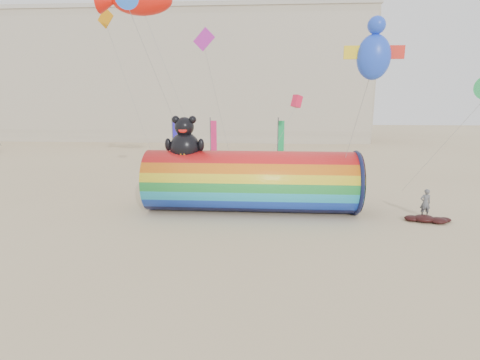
# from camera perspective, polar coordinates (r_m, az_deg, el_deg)

# --- Properties ---
(ground) EXTENTS (160.00, 160.00, 0.00)m
(ground) POSITION_cam_1_polar(r_m,az_deg,el_deg) (20.78, -1.67, -7.36)
(ground) COLOR #CCB58C
(ground) RESTS_ON ground
(hotel_building) EXTENTS (60.40, 15.40, 20.60)m
(hotel_building) POSITION_cam_1_polar(r_m,az_deg,el_deg) (66.93, -8.44, 15.20)
(hotel_building) COLOR #B7AD99
(hotel_building) RESTS_ON ground
(windsock_assembly) EXTENTS (13.11, 3.99, 6.04)m
(windsock_assembly) POSITION_cam_1_polar(r_m,az_deg,el_deg) (23.41, 1.67, 0.04)
(windsock_assembly) COLOR red
(windsock_assembly) RESTS_ON ground
(kite_handler) EXTENTS (0.65, 0.44, 1.73)m
(kite_handler) POSITION_cam_1_polar(r_m,az_deg,el_deg) (25.04, 26.40, -3.15)
(kite_handler) COLOR #585B60
(kite_handler) RESTS_ON ground
(fabric_bundle) EXTENTS (2.62, 1.35, 0.41)m
(fabric_bundle) POSITION_cam_1_polar(r_m,az_deg,el_deg) (24.30, 26.65, -5.32)
(fabric_bundle) COLOR #3B0C0A
(fabric_bundle) RESTS_ON ground
(festival_banners) EXTENTS (10.39, 1.35, 5.20)m
(festival_banners) POSITION_cam_1_polar(r_m,az_deg,el_deg) (35.40, -2.59, 5.35)
(festival_banners) COLOR #59595E
(festival_banners) RESTS_ON ground
(flying_kites) EXTENTS (26.59, 14.47, 8.18)m
(flying_kites) POSITION_cam_1_polar(r_m,az_deg,el_deg) (25.49, -5.13, 23.40)
(flying_kites) COLOR blue
(flying_kites) RESTS_ON ground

